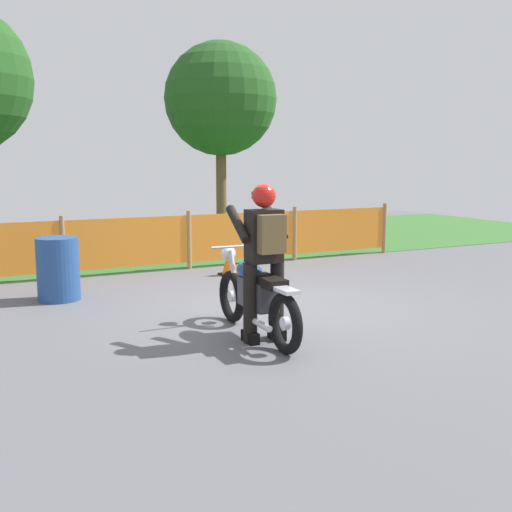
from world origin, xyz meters
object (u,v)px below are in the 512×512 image
object	(u,v)px
rider_lead	(264,254)
spare_drum	(58,269)
traffic_cone	(230,260)
motorcycle_lead	(255,296)

from	to	relation	value
rider_lead	spare_drum	xyz separation A→B (m)	(-1.66, 3.03, -0.51)
rider_lead	spare_drum	world-z (taller)	rider_lead
rider_lead	spare_drum	distance (m)	3.49
rider_lead	spare_drum	bearing A→B (deg)	30.10
traffic_cone	spare_drum	size ratio (longest dim) A/B	0.60
motorcycle_lead	traffic_cone	size ratio (longest dim) A/B	3.77
rider_lead	traffic_cone	bearing A→B (deg)	-17.33
rider_lead	traffic_cone	world-z (taller)	rider_lead
traffic_cone	spare_drum	xyz separation A→B (m)	(-2.90, -0.64, 0.18)
motorcycle_lead	rider_lead	bearing A→B (deg)	-179.49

